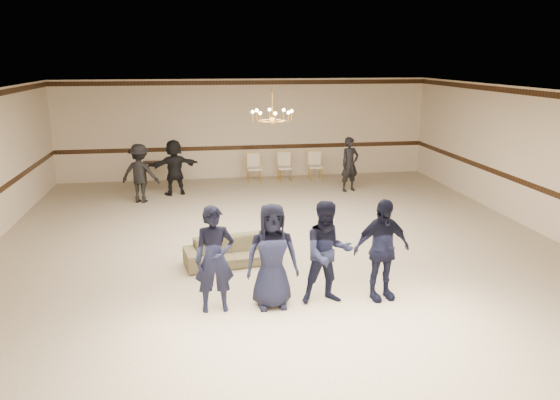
{
  "coord_description": "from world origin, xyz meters",
  "views": [
    {
      "loc": [
        -1.68,
        -10.43,
        3.89
      ],
      "look_at": [
        -0.08,
        -0.5,
        1.19
      ],
      "focal_mm": 34.54,
      "sensor_mm": 36.0,
      "label": 1
    }
  ],
  "objects": [
    {
      "name": "adult_left",
      "position": [
        -3.16,
        4.33,
        0.81
      ],
      "size": [
        1.16,
        0.86,
        1.61
      ],
      "primitive_type": "imported",
      "rotation": [
        0.0,
        0.0,
        2.86
      ],
      "color": "black",
      "rests_on": "floor"
    },
    {
      "name": "adult_mid",
      "position": [
        -2.26,
        5.03,
        0.81
      ],
      "size": [
        1.57,
        0.87,
        1.61
      ],
      "primitive_type": "imported",
      "rotation": [
        0.0,
        0.0,
        3.42
      ],
      "color": "black",
      "rests_on": "floor"
    },
    {
      "name": "chair_rail",
      "position": [
        0.0,
        6.99,
        1.0
      ],
      "size": [
        12.0,
        0.02,
        0.14
      ],
      "primitive_type": "cube",
      "color": "#362010",
      "rests_on": "wall_back"
    },
    {
      "name": "settee",
      "position": [
        -1.05,
        -0.68,
        0.26
      ],
      "size": [
        1.88,
        0.99,
        0.52
      ],
      "primitive_type": "imported",
      "rotation": [
        0.0,
        0.0,
        0.17
      ],
      "color": "#6D6449",
      "rests_on": "floor"
    },
    {
      "name": "boy_b",
      "position": [
        -0.54,
        -2.57,
        0.85
      ],
      "size": [
        0.83,
        0.54,
        1.7
      ],
      "primitive_type": "imported",
      "rotation": [
        0.0,
        0.0,
        -0.0
      ],
      "color": "black",
      "rests_on": "floor"
    },
    {
      "name": "chandelier",
      "position": [
        0.0,
        1.0,
        2.88
      ],
      "size": [
        0.94,
        0.94,
        0.89
      ],
      "primitive_type": null,
      "color": "gold",
      "rests_on": "ceiling"
    },
    {
      "name": "console_table",
      "position": [
        -2.83,
        6.4,
        0.36
      ],
      "size": [
        0.88,
        0.4,
        0.73
      ],
      "primitive_type": "cube",
      "rotation": [
        0.0,
        0.0,
        -0.04
      ],
      "color": "black",
      "rests_on": "floor"
    },
    {
      "name": "banquet_chair_left",
      "position": [
        0.17,
        6.2,
        0.46
      ],
      "size": [
        0.48,
        0.48,
        0.92
      ],
      "primitive_type": null,
      "rotation": [
        0.0,
        0.0,
        0.07
      ],
      "color": "beige",
      "rests_on": "floor"
    },
    {
      "name": "banquet_chair_right",
      "position": [
        2.17,
        6.2,
        0.46
      ],
      "size": [
        0.48,
        0.48,
        0.92
      ],
      "primitive_type": null,
      "rotation": [
        0.0,
        0.0,
        -0.09
      ],
      "color": "beige",
      "rests_on": "floor"
    },
    {
      "name": "room",
      "position": [
        0.0,
        0.0,
        1.6
      ],
      "size": [
        12.01,
        14.01,
        3.21
      ],
      "color": "beige",
      "rests_on": "ground"
    },
    {
      "name": "boy_a",
      "position": [
        -1.44,
        -2.57,
        0.85
      ],
      "size": [
        0.64,
        0.43,
        1.7
      ],
      "primitive_type": "imported",
      "rotation": [
        0.0,
        0.0,
        0.04
      ],
      "color": "black",
      "rests_on": "floor"
    },
    {
      "name": "adult_right",
      "position": [
        2.84,
        4.63,
        0.81
      ],
      "size": [
        0.68,
        0.56,
        1.61
      ],
      "primitive_type": "imported",
      "rotation": [
        0.0,
        0.0,
        0.33
      ],
      "color": "black",
      "rests_on": "floor"
    },
    {
      "name": "boy_c",
      "position": [
        0.36,
        -2.57,
        0.85
      ],
      "size": [
        0.84,
        0.66,
        1.7
      ],
      "primitive_type": "imported",
      "rotation": [
        0.0,
        0.0,
        0.02
      ],
      "color": "black",
      "rests_on": "floor"
    },
    {
      "name": "boy_d",
      "position": [
        1.26,
        -2.57,
        0.85
      ],
      "size": [
        1.05,
        0.57,
        1.7
      ],
      "primitive_type": "imported",
      "rotation": [
        0.0,
        0.0,
        0.16
      ],
      "color": "black",
      "rests_on": "floor"
    },
    {
      "name": "banquet_chair_mid",
      "position": [
        1.17,
        6.2,
        0.46
      ],
      "size": [
        0.49,
        0.49,
        0.92
      ],
      "primitive_type": null,
      "rotation": [
        0.0,
        0.0,
        -0.1
      ],
      "color": "beige",
      "rests_on": "floor"
    },
    {
      "name": "crown_molding",
      "position": [
        0.0,
        6.99,
        3.08
      ],
      "size": [
        12.0,
        0.02,
        0.14
      ],
      "primitive_type": "cube",
      "color": "#362010",
      "rests_on": "wall_back"
    }
  ]
}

